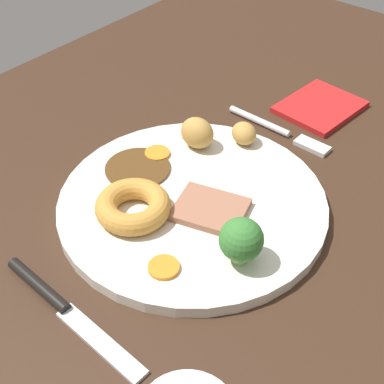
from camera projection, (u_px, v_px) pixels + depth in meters
dining_table at (208, 207)px, 64.72cm from camera, size 120.00×84.00×3.60cm
dinner_plate at (192, 203)px, 61.41cm from camera, size 29.75×29.75×1.40cm
gravy_pool at (138, 168)px, 64.78cm from camera, size 7.69×7.69×0.30cm
meat_slice_main at (210, 210)px, 59.05cm from camera, size 7.92×8.87×0.80cm
yorkshire_pudding at (133, 206)px, 58.28cm from camera, size 8.08×8.08×2.38cm
roast_potato_left at (244, 133)px, 68.02cm from camera, size 4.05×4.30×2.71cm
roast_potato_right at (197, 133)px, 67.10cm from camera, size 3.55×4.39×3.86cm
carrot_coin_front at (157, 153)px, 66.86cm from camera, size 3.04×3.04×0.41cm
carrot_coin_back at (164, 267)px, 53.18cm from camera, size 3.10×3.10×0.42cm
broccoli_floret at (241, 240)px, 52.32cm from camera, size 4.35×4.35×5.07cm
fork at (280, 131)px, 72.52cm from camera, size 2.09×15.28×0.90cm
knife at (60, 305)px, 51.24cm from camera, size 2.32×18.55×1.20cm
folded_napkin at (320, 107)px, 76.88cm from camera, size 11.77×9.96×0.80cm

